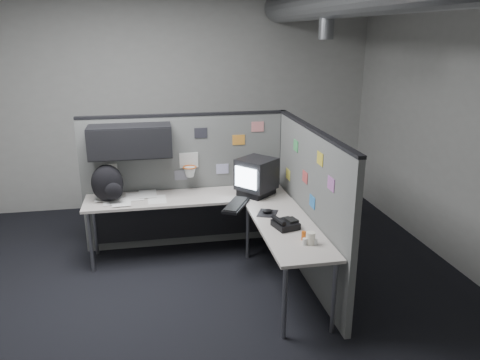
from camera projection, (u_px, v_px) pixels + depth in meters
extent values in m
cube|color=black|center=(208.00, 297.00, 4.67)|extent=(5.60, 5.60, 0.01)
cube|color=#9E9E99|center=(182.00, 98.00, 6.82)|extent=(5.60, 0.01, 3.20)
cube|color=#9E9E99|center=(301.00, 322.00, 1.56)|extent=(5.60, 0.01, 3.20)
cylinder|color=slate|center=(327.00, 24.00, 4.88)|extent=(0.16, 0.16, 0.30)
cube|color=slate|center=(186.00, 182.00, 5.63)|extent=(2.43, 0.06, 1.60)
cube|color=black|center=(184.00, 115.00, 5.39)|extent=(2.43, 0.07, 0.03)
cube|color=black|center=(281.00, 176.00, 5.84)|extent=(0.07, 0.07, 1.60)
cube|color=black|center=(130.00, 141.00, 5.16)|extent=(0.90, 0.35, 0.35)
cube|color=black|center=(130.00, 145.00, 5.00)|extent=(0.90, 0.02, 0.33)
cube|color=silver|center=(189.00, 160.00, 5.52)|extent=(0.22, 0.02, 0.18)
torus|color=#D85914|center=(190.00, 167.00, 5.45)|extent=(0.16, 0.16, 0.01)
cone|color=white|center=(190.00, 172.00, 5.47)|extent=(0.14, 0.14, 0.11)
cube|color=silver|center=(111.00, 169.00, 5.38)|extent=(0.15, 0.01, 0.12)
cube|color=#26262D|center=(201.00, 133.00, 5.45)|extent=(0.15, 0.01, 0.12)
cube|color=silver|center=(222.00, 169.00, 5.63)|extent=(0.15, 0.01, 0.12)
cube|color=orange|center=(239.00, 140.00, 5.56)|extent=(0.15, 0.01, 0.12)
cube|color=#D87F7F|center=(258.00, 127.00, 5.56)|extent=(0.15, 0.01, 0.12)
cube|color=gray|center=(181.00, 175.00, 5.56)|extent=(0.15, 0.01, 0.12)
cube|color=slate|center=(310.00, 207.00, 4.83)|extent=(0.06, 2.23, 1.60)
cube|color=black|center=(313.00, 129.00, 4.58)|extent=(0.07, 2.23, 0.03)
cube|color=#4CB266|center=(296.00, 146.00, 5.06)|extent=(0.01, 0.15, 0.12)
cube|color=#CC4C4C|center=(305.00, 177.00, 4.81)|extent=(0.01, 0.15, 0.12)
cube|color=gold|center=(320.00, 159.00, 4.34)|extent=(0.01, 0.15, 0.12)
cube|color=#E5D84C|center=(288.00, 174.00, 5.42)|extent=(0.01, 0.15, 0.12)
cube|color=#B266B2|center=(331.00, 184.00, 4.11)|extent=(0.01, 0.15, 0.12)
cube|color=#337FCC|center=(312.00, 202.00, 4.63)|extent=(0.01, 0.15, 0.12)
cube|color=#BBB2A9|center=(188.00, 197.00, 5.36)|extent=(2.30, 0.56, 0.03)
cube|color=#BBB2A9|center=(287.00, 228.00, 4.52)|extent=(0.56, 1.55, 0.03)
cube|color=black|center=(187.00, 216.00, 5.66)|extent=(2.18, 0.02, 0.55)
cylinder|color=gray|center=(91.00, 242.00, 5.07)|extent=(0.04, 0.04, 0.70)
cylinder|color=gray|center=(95.00, 226.00, 5.48)|extent=(0.04, 0.04, 0.70)
cylinder|color=gray|center=(248.00, 230.00, 5.38)|extent=(0.04, 0.04, 0.70)
cylinder|color=gray|center=(284.00, 303.00, 3.94)|extent=(0.04, 0.04, 0.70)
cylinder|color=gray|center=(334.00, 297.00, 4.01)|extent=(0.04, 0.04, 0.70)
cube|color=black|center=(256.00, 191.00, 5.40)|extent=(0.47, 0.47, 0.07)
cube|color=black|center=(256.00, 174.00, 5.34)|extent=(0.53, 0.53, 0.36)
cube|color=white|center=(246.00, 178.00, 5.19)|extent=(0.20, 0.23, 0.23)
cube|color=black|center=(236.00, 206.00, 5.02)|extent=(0.38, 0.51, 0.03)
cube|color=black|center=(236.00, 204.00, 5.01)|extent=(0.33, 0.46, 0.01)
cube|color=black|center=(267.00, 213.00, 4.84)|extent=(0.27, 0.29, 0.01)
ellipsoid|color=black|center=(268.00, 211.00, 4.83)|extent=(0.13, 0.11, 0.04)
cube|color=black|center=(285.00, 225.00, 4.48)|extent=(0.26, 0.27, 0.06)
cylinder|color=black|center=(279.00, 220.00, 4.45)|extent=(0.10, 0.21, 0.05)
cube|color=black|center=(292.00, 220.00, 4.49)|extent=(0.12, 0.14, 0.02)
cylinder|color=silver|center=(309.00, 238.00, 4.18)|extent=(0.05, 0.05, 0.07)
cylinder|color=silver|center=(305.00, 242.00, 4.12)|extent=(0.04, 0.04, 0.06)
cylinder|color=silver|center=(315.00, 242.00, 4.12)|extent=(0.04, 0.04, 0.05)
cylinder|color=#D85914|center=(304.00, 236.00, 4.22)|extent=(0.04, 0.04, 0.08)
cylinder|color=white|center=(311.00, 238.00, 4.13)|extent=(0.10, 0.10, 0.11)
cube|color=white|center=(157.00, 199.00, 5.24)|extent=(0.21, 0.29, 0.00)
cube|color=white|center=(135.00, 197.00, 5.32)|extent=(0.21, 0.29, 0.00)
cube|color=white|center=(113.00, 201.00, 5.18)|extent=(0.21, 0.29, 0.00)
cube|color=white|center=(148.00, 194.00, 5.40)|extent=(0.21, 0.29, 0.00)
cube|color=white|center=(122.00, 202.00, 5.13)|extent=(0.21, 0.29, 0.00)
cube|color=white|center=(104.00, 197.00, 5.27)|extent=(0.21, 0.29, 0.00)
ellipsoid|color=black|center=(107.00, 183.00, 5.13)|extent=(0.39, 0.31, 0.42)
ellipsoid|color=black|center=(114.00, 191.00, 5.05)|extent=(0.21, 0.14, 0.19)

